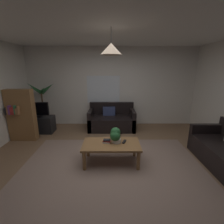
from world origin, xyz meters
TOP-DOWN VIEW (x-y plane):
  - floor at (0.00, 0.00)m, footprint 5.60×5.07m
  - rug at (0.00, -0.20)m, footprint 3.64×2.79m
  - wall_back at (0.00, 2.57)m, footprint 5.72×0.06m
  - ceiling at (0.00, 0.00)m, footprint 5.60×5.07m
  - window_pane at (-0.28, 2.53)m, footprint 1.10×0.01m
  - couch_under_window at (-0.00, 2.07)m, footprint 1.47×0.82m
  - coffee_table at (-0.02, 0.11)m, footprint 1.17×0.63m
  - book_on_table_0 at (-0.12, 0.14)m, footprint 0.16×0.12m
  - book_on_table_1 at (-0.11, 0.14)m, footprint 0.17×0.13m
  - book_on_table_2 at (-0.11, 0.13)m, footprint 0.15×0.10m
  - remote_on_table_0 at (0.25, 0.17)m, footprint 0.10×0.17m
  - potted_plant_on_table at (0.07, 0.16)m, footprint 0.23×0.26m
  - tv_stand at (-2.25, 1.79)m, footprint 0.90×0.44m
  - tv at (-2.25, 1.77)m, footprint 0.71×0.16m
  - potted_palm_corner at (-2.25, 2.23)m, footprint 0.84×0.87m
  - bookshelf_corner at (-2.43, 1.25)m, footprint 0.70×0.31m
  - pendant_lamp at (-0.02, 0.11)m, footprint 0.39×0.39m

SIDE VIEW (x-z plane):
  - floor at x=0.00m, z-range -0.02..0.00m
  - rug at x=0.00m, z-range 0.00..0.01m
  - tv_stand at x=-2.25m, z-range 0.00..0.50m
  - couch_under_window at x=0.00m, z-range -0.13..0.69m
  - coffee_table at x=-0.02m, z-range 0.15..0.59m
  - remote_on_table_0 at x=0.25m, z-range 0.44..0.46m
  - book_on_table_0 at x=-0.12m, z-range 0.44..0.46m
  - book_on_table_1 at x=-0.11m, z-range 0.46..0.49m
  - book_on_table_2 at x=-0.11m, z-range 0.49..0.51m
  - potted_plant_on_table at x=0.07m, z-range 0.44..0.76m
  - bookshelf_corner at x=-2.43m, z-range 0.01..1.41m
  - potted_palm_corner at x=-2.25m, z-range -0.04..1.49m
  - tv at x=-2.25m, z-range 0.50..0.96m
  - window_pane at x=-0.28m, z-range 0.76..1.68m
  - wall_back at x=0.00m, z-range 0.00..2.60m
  - pendant_lamp at x=-0.02m, z-range 2.02..2.47m
  - ceiling at x=0.00m, z-range 2.60..2.62m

